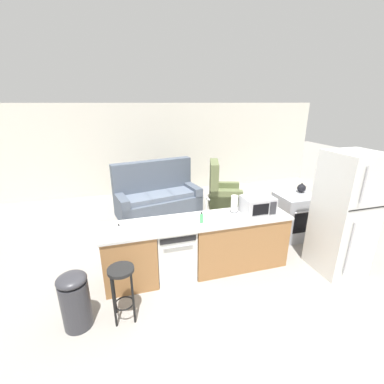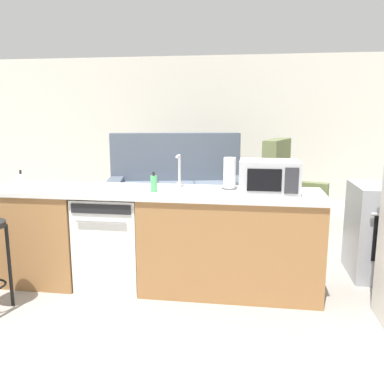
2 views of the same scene
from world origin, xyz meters
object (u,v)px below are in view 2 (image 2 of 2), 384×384
object	(u,v)px
microwave	(269,177)
armchair	(289,198)
couch	(176,191)
paper_towel_roll	(230,174)
dish_soap_bottle	(21,181)
dishwasher	(114,239)
soap_bottle	(154,183)

from	to	relation	value
microwave	armchair	distance (m)	2.62
couch	armchair	world-z (taller)	couch
microwave	paper_towel_roll	world-z (taller)	paper_towel_roll
dish_soap_bottle	paper_towel_roll	bearing A→B (deg)	9.54
microwave	armchair	size ratio (longest dim) A/B	0.42
microwave	couch	world-z (taller)	couch
microwave	couch	xyz separation A→B (m)	(-1.28, 2.56, -0.65)
microwave	paper_towel_roll	distance (m)	0.37
dishwasher	couch	size ratio (longest dim) A/B	0.39
dishwasher	armchair	size ratio (longest dim) A/B	0.70
couch	dishwasher	bearing A→B (deg)	-92.41
soap_bottle	armchair	distance (m)	2.99
soap_bottle	dish_soap_bottle	world-z (taller)	same
microwave	dish_soap_bottle	bearing A→B (deg)	-175.82
dish_soap_bottle	couch	size ratio (longest dim) A/B	0.08
soap_bottle	dish_soap_bottle	distance (m)	1.19
microwave	couch	size ratio (longest dim) A/B	0.23
dishwasher	armchair	world-z (taller)	armchair
paper_towel_roll	dish_soap_bottle	size ratio (longest dim) A/B	1.60
paper_towel_roll	armchair	size ratio (longest dim) A/B	0.24
microwave	couch	bearing A→B (deg)	116.66
paper_towel_roll	soap_bottle	distance (m)	0.68
microwave	paper_towel_roll	xyz separation A→B (m)	(-0.34, 0.15, -0.00)
couch	armchair	size ratio (longest dim) A/B	1.79
dish_soap_bottle	couch	bearing A→B (deg)	71.88
paper_towel_roll	soap_bottle	xyz separation A→B (m)	(-0.64, -0.24, -0.07)
soap_bottle	paper_towel_roll	bearing A→B (deg)	20.30
dish_soap_bottle	armchair	bearing A→B (deg)	45.81
dishwasher	microwave	bearing A→B (deg)	-0.05
couch	soap_bottle	bearing A→B (deg)	-83.48
dish_soap_bottle	armchair	distance (m)	3.75
paper_towel_roll	armchair	xyz separation A→B (m)	(0.75, 2.34, -0.69)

